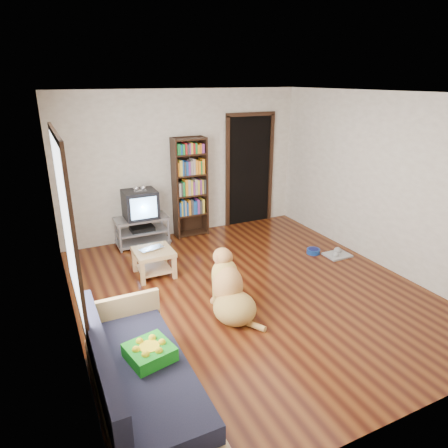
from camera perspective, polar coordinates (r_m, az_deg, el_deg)
name	(u,v)px	position (r m, az deg, el deg)	size (l,w,h in m)	color
ground	(249,290)	(5.61, 3.64, -9.45)	(5.00, 5.00, 0.00)	#602C10
ceiling	(254,93)	(4.88, 4.34, 18.16)	(5.00, 5.00, 0.00)	white
wall_back	(184,164)	(7.30, -5.79, 8.47)	(4.50, 4.50, 0.00)	silver
wall_front	(417,288)	(3.32, 25.84, -8.25)	(4.50, 4.50, 0.00)	silver
wall_left	(63,227)	(4.48, -21.98, -0.44)	(5.00, 5.00, 0.00)	silver
wall_right	(382,182)	(6.47, 21.69, 5.63)	(5.00, 5.00, 0.00)	silver
green_cushion	(150,352)	(3.76, -10.59, -17.57)	(0.37, 0.37, 0.12)	green
laptop	(154,250)	(5.90, -10.02, -3.68)	(0.36, 0.23, 0.03)	silver
dog_bowl	(313,251)	(6.85, 12.64, -3.81)	(0.22, 0.22, 0.08)	navy
grey_rag	(337,255)	(6.87, 15.88, -4.27)	(0.40, 0.32, 0.03)	#A5A5A5
window	(67,224)	(3.95, -21.52, 0.01)	(0.03, 1.46, 1.70)	white
doorway	(249,168)	(7.87, 3.66, 8.04)	(1.03, 0.05, 2.19)	black
tv_stand	(142,230)	(7.11, -11.62, -0.83)	(0.90, 0.45, 0.50)	#99999E
crt_tv	(140,204)	(6.98, -11.94, 2.87)	(0.55, 0.52, 0.58)	black
bookshelf	(190,182)	(7.24, -4.91, 5.97)	(0.60, 0.30, 1.80)	black
sofa	(139,381)	(3.84, -11.99, -21.13)	(0.80, 1.80, 0.80)	tan
coffee_table	(154,258)	(5.98, -10.02, -4.75)	(0.55, 0.55, 0.40)	tan
dog	(230,292)	(4.95, 0.85, -9.70)	(0.53, 1.01, 0.83)	#B79646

